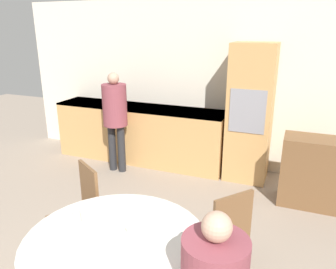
# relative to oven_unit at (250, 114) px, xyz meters

# --- Properties ---
(wall_back) EXTENTS (6.80, 0.05, 2.60)m
(wall_back) POSITION_rel_oven_unit_xyz_m (-0.67, 0.34, 0.31)
(wall_back) COLOR silver
(wall_back) RESTS_ON ground_plane
(kitchen_counter) EXTENTS (2.87, 0.60, 0.94)m
(kitchen_counter) POSITION_rel_oven_unit_xyz_m (-1.78, -0.01, -0.51)
(kitchen_counter) COLOR tan
(kitchen_counter) RESTS_ON ground_plane
(oven_unit) EXTENTS (0.60, 0.59, 1.98)m
(oven_unit) POSITION_rel_oven_unit_xyz_m (0.00, 0.00, 0.00)
(oven_unit) COLOR tan
(oven_unit) RESTS_ON ground_plane
(sideboard) EXTENTS (1.15, 0.45, 0.89)m
(sideboard) POSITION_rel_oven_unit_xyz_m (1.09, -0.52, -0.54)
(sideboard) COLOR brown
(sideboard) RESTS_ON ground_plane
(dining_table) EXTENTS (1.30, 1.30, 0.75)m
(dining_table) POSITION_rel_oven_unit_xyz_m (-0.47, -2.99, -0.46)
(dining_table) COLOR brown
(dining_table) RESTS_ON ground_plane
(chair_far_left) EXTENTS (0.55, 0.55, 0.94)m
(chair_far_left) POSITION_rel_oven_unit_xyz_m (-1.19, -2.43, -0.47)
(chair_far_left) COLOR brown
(chair_far_left) RESTS_ON ground_plane
(chair_far_right) EXTENTS (0.56, 0.56, 0.94)m
(chair_far_right) POSITION_rel_oven_unit_xyz_m (0.18, -2.34, -0.47)
(chair_far_right) COLOR brown
(chair_far_right) RESTS_ON ground_plane
(person_standing) EXTENTS (0.37, 0.37, 1.54)m
(person_standing) POSITION_rel_oven_unit_xyz_m (-1.92, -0.53, -0.04)
(person_standing) COLOR #262628
(person_standing) RESTS_ON ground_plane
(cup) EXTENTS (0.07, 0.07, 0.09)m
(cup) POSITION_rel_oven_unit_xyz_m (-0.85, -2.91, -0.19)
(cup) COLOR beige
(cup) RESTS_ON dining_table
(bowl_near) EXTENTS (0.12, 0.12, 0.04)m
(bowl_near) POSITION_rel_oven_unit_xyz_m (-0.38, -2.86, -0.22)
(bowl_near) COLOR silver
(bowl_near) RESTS_ON dining_table
(bowl_centre) EXTENTS (0.14, 0.14, 0.05)m
(bowl_centre) POSITION_rel_oven_unit_xyz_m (-0.37, -3.21, -0.21)
(bowl_centre) COLOR silver
(bowl_centre) RESTS_ON dining_table
(salt_shaker) EXTENTS (0.03, 0.03, 0.09)m
(salt_shaker) POSITION_rel_oven_unit_xyz_m (-0.66, -2.86, -0.20)
(salt_shaker) COLOR white
(salt_shaker) RESTS_ON dining_table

